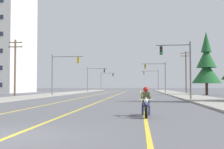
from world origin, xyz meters
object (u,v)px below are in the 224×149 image
(traffic_signal_near_right, at_px, (181,62))
(traffic_signal_near_left, at_px, (61,68))
(traffic_signal_mid_left, at_px, (93,75))
(utility_pole_right_far, at_px, (186,70))
(utility_pole_left_near, at_px, (15,66))
(traffic_signal_mid_right, at_px, (158,73))
(traffic_signal_far_left, at_px, (105,78))
(motorcycle_with_rider, at_px, (146,105))
(traffic_signal_far_right, at_px, (153,77))
(conifer_tree_right_verge_far, at_px, (206,66))

(traffic_signal_near_right, xyz_separation_m, traffic_signal_near_left, (-15.93, 10.96, 0.07))
(traffic_signal_mid_left, height_order, utility_pole_right_far, utility_pole_right_far)
(utility_pole_right_far, bearing_deg, utility_pole_left_near, -137.94)
(traffic_signal_mid_right, xyz_separation_m, traffic_signal_far_left, (-15.40, 41.17, 0.02))
(traffic_signal_mid_left, bearing_deg, utility_pole_right_far, -14.65)
(traffic_signal_near_right, bearing_deg, traffic_signal_mid_left, 111.34)
(motorcycle_with_rider, height_order, traffic_signal_far_right, traffic_signal_far_right)
(traffic_signal_near_left, xyz_separation_m, utility_pole_right_far, (21.89, 23.89, 0.93))
(traffic_signal_mid_right, xyz_separation_m, conifer_tree_right_verge_far, (7.32, -8.33, 0.74))
(utility_pole_left_near, bearing_deg, traffic_signal_near_left, 14.18)
(traffic_signal_mid_right, height_order, traffic_signal_mid_left, same)
(traffic_signal_near_right, distance_m, traffic_signal_mid_left, 43.53)
(utility_pole_right_far, bearing_deg, traffic_signal_far_right, 107.68)
(traffic_signal_near_left, bearing_deg, utility_pole_left_near, -165.82)
(traffic_signal_mid_right, distance_m, utility_pole_left_near, 27.51)
(traffic_signal_mid_right, relative_size, traffic_signal_far_right, 1.00)
(traffic_signal_near_right, distance_m, conifer_tree_right_verge_far, 19.21)
(traffic_signal_mid_left, bearing_deg, traffic_signal_near_right, -68.66)
(motorcycle_with_rider, distance_m, traffic_signal_mid_right, 43.42)
(traffic_signal_far_right, height_order, utility_pole_right_far, utility_pole_right_far)
(traffic_signal_near_left, bearing_deg, traffic_signal_mid_right, 45.20)
(traffic_signal_near_left, relative_size, traffic_signal_mid_right, 1.00)
(traffic_signal_near_right, xyz_separation_m, utility_pole_left_near, (-22.30, 9.35, 0.43))
(traffic_signal_near_right, xyz_separation_m, traffic_signal_far_right, (-0.36, 54.65, 0.09))
(traffic_signal_far_left, bearing_deg, traffic_signal_far_right, -39.31)
(traffic_signal_near_left, distance_m, traffic_signal_far_left, 56.55)
(traffic_signal_near_right, bearing_deg, traffic_signal_near_left, 145.48)
(traffic_signal_mid_left, distance_m, traffic_signal_far_right, 20.94)
(utility_pole_left_near, relative_size, utility_pole_right_far, 0.89)
(utility_pole_right_far, bearing_deg, traffic_signal_mid_left, 165.35)
(traffic_signal_mid_right, bearing_deg, traffic_signal_near_left, -134.80)
(traffic_signal_far_right, height_order, conifer_tree_right_verge_far, conifer_tree_right_verge_far)
(motorcycle_with_rider, relative_size, utility_pole_right_far, 0.24)
(traffic_signal_mid_right, bearing_deg, traffic_signal_far_left, 110.51)
(traffic_signal_near_left, xyz_separation_m, traffic_signal_mid_left, (0.10, 29.58, 0.02))
(traffic_signal_near_left, distance_m, traffic_signal_mid_left, 29.58)
(traffic_signal_near_left, xyz_separation_m, traffic_signal_far_left, (-0.13, 56.55, 0.01))
(traffic_signal_mid_right, height_order, traffic_signal_far_left, same)
(traffic_signal_near_left, distance_m, utility_pole_left_near, 6.58)
(motorcycle_with_rider, xyz_separation_m, utility_pole_left_near, (-18.27, 26.16, 3.87))
(motorcycle_with_rider, xyz_separation_m, traffic_signal_mid_right, (3.36, 43.15, 3.50))
(traffic_signal_far_left, relative_size, utility_pole_right_far, 0.67)
(traffic_signal_far_right, xyz_separation_m, utility_pole_right_far, (6.31, -19.80, 0.91))
(traffic_signal_far_right, height_order, utility_pole_left_near, utility_pole_left_near)
(traffic_signal_near_right, bearing_deg, traffic_signal_far_left, 103.39)
(traffic_signal_near_right, bearing_deg, traffic_signal_far_right, 90.38)
(traffic_signal_near_right, relative_size, traffic_signal_far_right, 1.00)
(traffic_signal_far_right, distance_m, conifer_tree_right_verge_far, 37.32)
(conifer_tree_right_verge_far, bearing_deg, traffic_signal_near_right, -110.29)
(motorcycle_with_rider, height_order, traffic_signal_mid_left, traffic_signal_mid_left)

